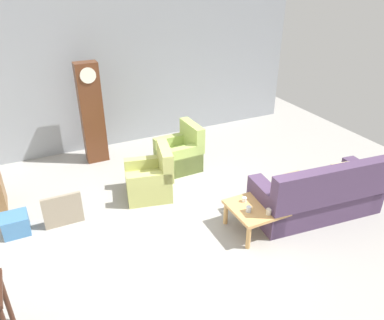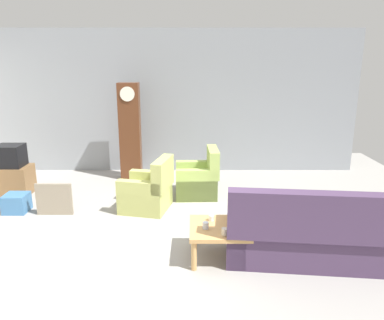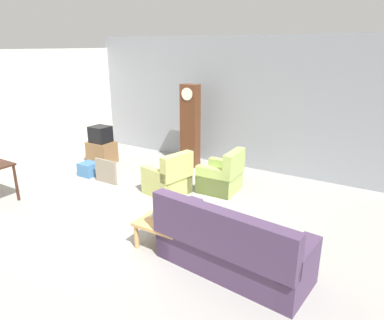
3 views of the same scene
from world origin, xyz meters
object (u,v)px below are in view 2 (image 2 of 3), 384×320
object	(u,v)px
cup_blue_rimmed	(205,225)
couch_floral	(309,236)
tv_stand_cabinet	(12,180)
storage_box_blue	(16,203)
armchair_olive_near	(148,193)
cup_white_porcelain	(211,218)
bowl_white_stacked	(240,220)
tv_crt	(9,156)
armchair_olive_far	(198,180)
coffee_table_wood	(226,231)
cup_cream_tall	(224,232)
framed_picture_leaning	(53,199)
grandfather_clock	(129,132)

from	to	relation	value
cup_blue_rimmed	couch_floral	bearing A→B (deg)	-1.64
couch_floral	tv_stand_cabinet	size ratio (longest dim) A/B	3.21
couch_floral	storage_box_blue	world-z (taller)	couch_floral
armchair_olive_near	cup_white_porcelain	bearing A→B (deg)	-54.97
armchair_olive_near	bowl_white_stacked	bearing A→B (deg)	-46.93
tv_crt	cup_blue_rimmed	distance (m)	4.42
armchair_olive_near	cup_white_porcelain	size ratio (longest dim) A/B	12.50
armchair_olive_far	coffee_table_wood	size ratio (longest dim) A/B	0.96
tv_stand_cabinet	bowl_white_stacked	world-z (taller)	tv_stand_cabinet
coffee_table_wood	cup_cream_tall	xyz separation A→B (m)	(-0.04, -0.25, 0.11)
cup_white_porcelain	bowl_white_stacked	xyz separation A→B (m)	(0.39, -0.06, -0.01)
framed_picture_leaning	cup_white_porcelain	world-z (taller)	framed_picture_leaning
framed_picture_leaning	storage_box_blue	xyz separation A→B (m)	(-0.70, 0.13, -0.12)
grandfather_clock	cup_white_porcelain	world-z (taller)	grandfather_clock
armchair_olive_near	cup_cream_tall	distance (m)	2.22
tv_crt	cup_cream_tall	xyz separation A→B (m)	(3.87, -2.67, -0.28)
grandfather_clock	framed_picture_leaning	distance (m)	2.37
coffee_table_wood	grandfather_clock	size ratio (longest dim) A/B	0.46
armchair_olive_far	grandfather_clock	bearing A→B (deg)	143.26
tv_crt	couch_floral	bearing A→B (deg)	-27.00
cup_cream_tall	bowl_white_stacked	xyz separation A→B (m)	(0.25, 0.37, -0.02)
framed_picture_leaning	armchair_olive_near	bearing A→B (deg)	8.79
grandfather_clock	bowl_white_stacked	world-z (taller)	grandfather_clock
storage_box_blue	couch_floral	bearing A→B (deg)	-19.84
cup_blue_rimmed	grandfather_clock	bearing A→B (deg)	113.30
couch_floral	tv_crt	xyz separation A→B (m)	(-4.97, 2.53, 0.41)
tv_crt	grandfather_clock	bearing A→B (deg)	24.95
armchair_olive_far	coffee_table_wood	world-z (taller)	armchair_olive_far
grandfather_clock	cup_blue_rimmed	distance (m)	3.84
storage_box_blue	bowl_white_stacked	bearing A→B (deg)	-20.87
storage_box_blue	cup_blue_rimmed	distance (m)	3.57
armchair_olive_near	cup_cream_tall	size ratio (longest dim) A/B	10.37
armchair_olive_far	cup_blue_rimmed	size ratio (longest dim) A/B	10.45
tv_stand_cabinet	storage_box_blue	size ratio (longest dim) A/B	1.78
coffee_table_wood	tv_stand_cabinet	size ratio (longest dim) A/B	1.41
couch_floral	bowl_white_stacked	distance (m)	0.88
armchair_olive_far	cup_white_porcelain	size ratio (longest dim) A/B	12.30
armchair_olive_near	bowl_white_stacked	size ratio (longest dim) A/B	5.53
armchair_olive_far	armchair_olive_near	bearing A→B (deg)	-141.69
coffee_table_wood	cup_white_porcelain	size ratio (longest dim) A/B	12.83
grandfather_clock	framed_picture_leaning	world-z (taller)	grandfather_clock
couch_floral	cup_blue_rimmed	world-z (taller)	couch_floral
cup_white_porcelain	cup_blue_rimmed	size ratio (longest dim) A/B	0.85
tv_stand_cabinet	cup_blue_rimmed	distance (m)	4.41
grandfather_clock	coffee_table_wood	bearing A→B (deg)	-62.55
bowl_white_stacked	framed_picture_leaning	bearing A→B (deg)	156.76
storage_box_blue	tv_stand_cabinet	bearing A→B (deg)	116.89
tv_crt	cup_white_porcelain	bearing A→B (deg)	-31.04
tv_stand_cabinet	tv_crt	bearing A→B (deg)	0.00
couch_floral	tv_crt	world-z (taller)	couch_floral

